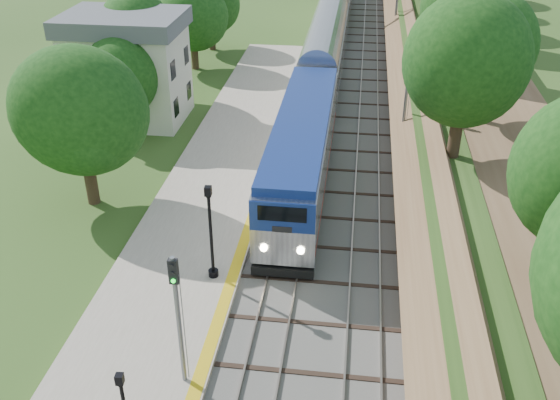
# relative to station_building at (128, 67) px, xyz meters

# --- Properties ---
(trackbed) EXTENTS (9.50, 170.00, 0.28)m
(trackbed) POSITION_rel_station_building_xyz_m (16.00, 30.00, -4.02)
(trackbed) COLOR #4C4944
(trackbed) RESTS_ON ground
(platform) EXTENTS (6.40, 68.00, 0.38)m
(platform) POSITION_rel_station_building_xyz_m (8.80, -14.00, -3.90)
(platform) COLOR gray
(platform) RESTS_ON ground
(yellow_stripe) EXTENTS (0.55, 68.00, 0.01)m
(yellow_stripe) POSITION_rel_station_building_xyz_m (11.65, -14.00, -3.70)
(yellow_stripe) COLOR gold
(yellow_stripe) RESTS_ON platform
(embankment) EXTENTS (10.64, 170.00, 11.70)m
(embankment) POSITION_rel_station_building_xyz_m (24.35, 30.00, -2.14)
(embankment) COLOR brown
(embankment) RESTS_ON ground
(station_building) EXTENTS (8.60, 6.60, 8.00)m
(station_building) POSITION_rel_station_building_xyz_m (0.00, 0.00, 0.00)
(station_building) COLOR beige
(station_building) RESTS_ON ground
(trees_behind_platform) EXTENTS (7.82, 53.32, 7.21)m
(trees_behind_platform) POSITION_rel_station_building_xyz_m (2.83, -9.33, 0.44)
(trees_behind_platform) COLOR #332316
(trees_behind_platform) RESTS_ON ground
(lamppost_far) EXTENTS (0.49, 0.49, 4.91)m
(lamppost_far) POSITION_rel_station_building_xyz_m (10.72, -19.49, -1.52)
(lamppost_far) COLOR black
(lamppost_far) RESTS_ON platform
(signal_platform) EXTENTS (0.34, 0.27, 5.80)m
(signal_platform) POSITION_rel_station_building_xyz_m (11.10, -26.19, -0.15)
(signal_platform) COLOR slate
(signal_platform) RESTS_ON platform
(signal_farside) EXTENTS (0.38, 0.30, 6.89)m
(signal_farside) POSITION_rel_station_building_xyz_m (20.20, -3.79, 0.24)
(signal_farside) COLOR slate
(signal_farside) RESTS_ON ground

